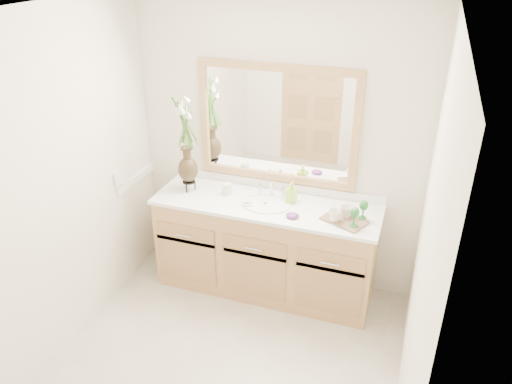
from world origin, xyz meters
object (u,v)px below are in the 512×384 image
at_px(flower_vase, 185,129).
at_px(soap_bottle, 292,193).
at_px(tumbler, 227,189).
at_px(tray, 344,220).

relative_size(flower_vase, soap_bottle, 5.09).
bearing_deg(flower_vase, tumbler, 5.46).
height_order(flower_vase, tumbler, flower_vase).
xyz_separation_m(flower_vase, tumbler, (0.33, 0.03, -0.49)).
bearing_deg(tray, flower_vase, -159.89).
bearing_deg(soap_bottle, flower_vase, -174.39).
relative_size(tumbler, soap_bottle, 0.63).
distance_m(flower_vase, soap_bottle, 0.99).
distance_m(flower_vase, tray, 1.44).
xyz_separation_m(tumbler, soap_bottle, (0.54, 0.05, 0.03)).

